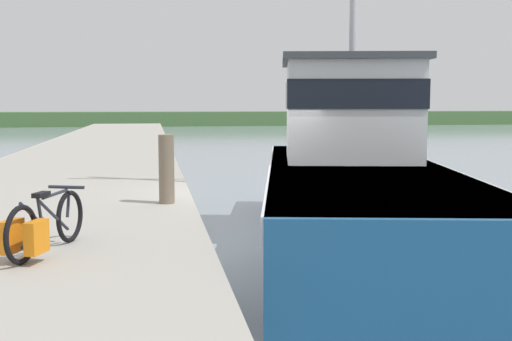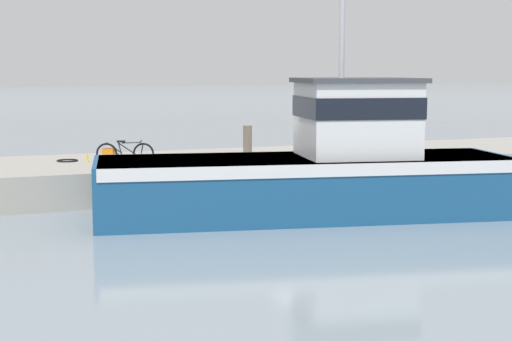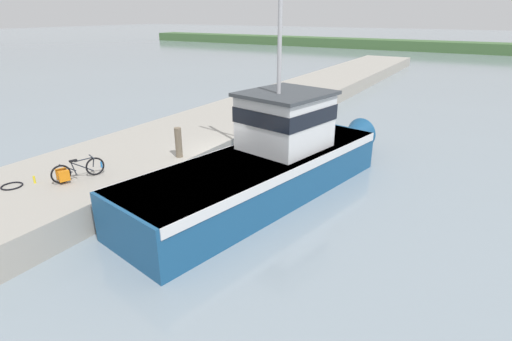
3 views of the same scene
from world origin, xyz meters
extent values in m
plane|color=#84939E|center=(0.00, 0.00, 0.00)|extent=(320.00, 320.00, 0.00)
cube|color=#A39E93|center=(-3.60, 0.00, 0.49)|extent=(5.18, 80.00, 0.98)
cube|color=#426638|center=(30.00, 62.12, 0.80)|extent=(180.00, 5.00, 1.59)
cube|color=navy|center=(1.88, -0.95, 0.76)|extent=(5.05, 10.93, 1.51)
cone|color=navy|center=(3.10, 5.15, 0.76)|extent=(1.78, 2.14, 1.44)
cube|color=silver|center=(1.88, -0.95, 1.36)|extent=(5.07, 10.74, 0.30)
cube|color=silver|center=(2.14, 0.34, 2.45)|extent=(2.92, 3.14, 1.87)
cube|color=black|center=(2.14, 0.34, 2.78)|extent=(2.97, 3.21, 0.52)
cube|color=#3D4247|center=(2.14, 0.34, 3.45)|extent=(3.15, 3.39, 0.12)
cube|color=#AD231E|center=(14.33, 33.96, 0.47)|extent=(5.64, 3.56, 0.94)
cone|color=#AD231E|center=(17.31, 35.26, 0.47)|extent=(1.26, 1.21, 0.89)
cube|color=silver|center=(14.33, 33.96, 0.84)|extent=(5.55, 3.54, 0.19)
cube|color=silver|center=(14.97, 34.24, 1.46)|extent=(1.78, 1.65, 1.04)
cube|color=black|center=(14.97, 34.24, 1.64)|extent=(1.81, 1.69, 0.29)
cube|color=#3D4247|center=(14.97, 34.24, 2.04)|extent=(1.92, 1.79, 0.12)
cylinder|color=#B2B2B7|center=(14.77, 34.15, 3.45)|extent=(0.14, 0.14, 2.69)
cylinder|color=#B2B2B7|center=(14.77, 34.15, 4.12)|extent=(0.62, 1.26, 0.10)
torus|color=black|center=(-3.03, -5.06, 1.29)|extent=(0.26, 0.60, 0.62)
torus|color=black|center=(-2.67, -4.05, 1.29)|extent=(0.26, 0.60, 0.62)
cylinder|color=#232833|center=(-2.97, -4.90, 1.22)|extent=(0.15, 0.35, 0.17)
cylinder|color=#232833|center=(-2.89, -4.69, 1.38)|extent=(0.08, 0.15, 0.47)
cylinder|color=#232833|center=(-2.95, -4.85, 1.45)|extent=(0.19, 0.46, 0.35)
cylinder|color=#232833|center=(-2.80, -4.43, 1.37)|extent=(0.26, 0.65, 0.48)
cylinder|color=#232833|center=(-2.78, -4.37, 1.60)|extent=(0.22, 0.53, 0.05)
cylinder|color=#232833|center=(-2.68, -4.08, 1.44)|extent=(0.07, 0.11, 0.32)
cylinder|color=#232833|center=(-2.69, -4.11, 1.65)|extent=(0.43, 0.18, 0.04)
cube|color=black|center=(-2.88, -4.66, 1.64)|extent=(0.17, 0.26, 0.05)
cube|color=orange|center=(-3.14, -4.97, 1.26)|extent=(0.22, 0.34, 0.34)
cube|color=orange|center=(-2.88, -5.06, 1.26)|extent=(0.22, 0.34, 0.34)
cylinder|color=#756651|center=(-1.47, -1.25, 1.54)|extent=(0.25, 0.25, 1.13)
cylinder|color=blue|center=(-3.09, -3.48, 1.08)|extent=(0.06, 0.06, 0.21)
camera|label=1|loc=(-1.69, -11.80, 2.63)|focal=45.00mm
camera|label=2|loc=(19.74, -9.33, 3.70)|focal=55.00mm
camera|label=3|loc=(8.21, -11.95, 6.05)|focal=28.00mm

